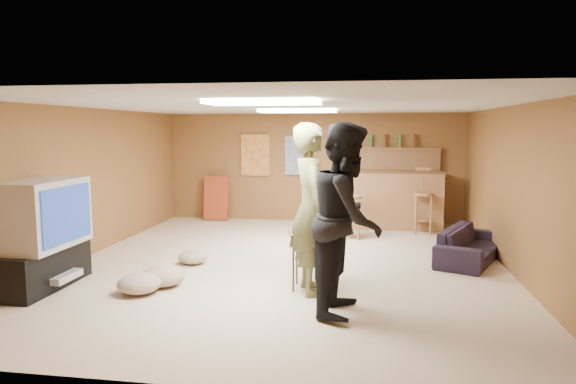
# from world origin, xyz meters

# --- Properties ---
(ground) EXTENTS (7.00, 7.00, 0.00)m
(ground) POSITION_xyz_m (0.00, 0.00, 0.00)
(ground) COLOR #BFAC92
(ground) RESTS_ON ground
(ceiling) EXTENTS (6.00, 7.00, 0.02)m
(ceiling) POSITION_xyz_m (0.00, 0.00, 2.20)
(ceiling) COLOR silver
(ceiling) RESTS_ON ground
(wall_back) EXTENTS (6.00, 0.02, 2.20)m
(wall_back) POSITION_xyz_m (0.00, 3.50, 1.10)
(wall_back) COLOR brown
(wall_back) RESTS_ON ground
(wall_front) EXTENTS (6.00, 0.02, 2.20)m
(wall_front) POSITION_xyz_m (0.00, -3.50, 1.10)
(wall_front) COLOR brown
(wall_front) RESTS_ON ground
(wall_left) EXTENTS (0.02, 7.00, 2.20)m
(wall_left) POSITION_xyz_m (-3.00, 0.00, 1.10)
(wall_left) COLOR brown
(wall_left) RESTS_ON ground
(wall_right) EXTENTS (0.02, 7.00, 2.20)m
(wall_right) POSITION_xyz_m (3.00, 0.00, 1.10)
(wall_right) COLOR brown
(wall_right) RESTS_ON ground
(tv_stand) EXTENTS (0.55, 1.30, 0.50)m
(tv_stand) POSITION_xyz_m (-2.72, -1.50, 0.25)
(tv_stand) COLOR black
(tv_stand) RESTS_ON ground
(dvd_box) EXTENTS (0.35, 0.50, 0.08)m
(dvd_box) POSITION_xyz_m (-2.50, -1.50, 0.15)
(dvd_box) COLOR #B2B2B7
(dvd_box) RESTS_ON tv_stand
(tv_body) EXTENTS (0.60, 1.10, 0.80)m
(tv_body) POSITION_xyz_m (-2.65, -1.50, 0.90)
(tv_body) COLOR #B2B2B7
(tv_body) RESTS_ON tv_stand
(tv_screen) EXTENTS (0.02, 0.95, 0.65)m
(tv_screen) POSITION_xyz_m (-2.34, -1.50, 0.90)
(tv_screen) COLOR navy
(tv_screen) RESTS_ON tv_body
(bar_counter) EXTENTS (2.00, 0.60, 1.10)m
(bar_counter) POSITION_xyz_m (1.50, 2.95, 0.55)
(bar_counter) COLOR brown
(bar_counter) RESTS_ON ground
(bar_lip) EXTENTS (2.10, 0.12, 0.05)m
(bar_lip) POSITION_xyz_m (1.50, 2.70, 1.10)
(bar_lip) COLOR #452A16
(bar_lip) RESTS_ON bar_counter
(bar_shelf) EXTENTS (2.00, 0.18, 0.05)m
(bar_shelf) POSITION_xyz_m (1.50, 3.40, 1.50)
(bar_shelf) COLOR brown
(bar_shelf) RESTS_ON bar_backing
(bar_backing) EXTENTS (2.00, 0.14, 0.60)m
(bar_backing) POSITION_xyz_m (1.50, 3.42, 1.20)
(bar_backing) COLOR brown
(bar_backing) RESTS_ON bar_counter
(poster_left) EXTENTS (0.60, 0.03, 0.85)m
(poster_left) POSITION_xyz_m (-1.20, 3.46, 1.35)
(poster_left) COLOR #BF3F26
(poster_left) RESTS_ON wall_back
(poster_right) EXTENTS (0.55, 0.03, 0.80)m
(poster_right) POSITION_xyz_m (-0.30, 3.46, 1.35)
(poster_right) COLOR #334C99
(poster_right) RESTS_ON wall_back
(folding_chair_stack) EXTENTS (0.50, 0.26, 0.91)m
(folding_chair_stack) POSITION_xyz_m (-2.00, 3.30, 0.45)
(folding_chair_stack) COLOR #A93B1F
(folding_chair_stack) RESTS_ON ground
(ceiling_panel_front) EXTENTS (1.20, 0.60, 0.04)m
(ceiling_panel_front) POSITION_xyz_m (0.00, -1.50, 2.17)
(ceiling_panel_front) COLOR white
(ceiling_panel_front) RESTS_ON ceiling
(ceiling_panel_back) EXTENTS (1.20, 0.60, 0.04)m
(ceiling_panel_back) POSITION_xyz_m (0.00, 1.20, 2.17)
(ceiling_panel_back) COLOR white
(ceiling_panel_back) RESTS_ON ceiling
(person_olive) EXTENTS (0.68, 0.83, 1.96)m
(person_olive) POSITION_xyz_m (0.48, -1.15, 0.98)
(person_olive) COLOR brown
(person_olive) RESTS_ON ground
(person_black) EXTENTS (0.86, 1.04, 1.96)m
(person_black) POSITION_xyz_m (0.92, -1.73, 0.98)
(person_black) COLOR black
(person_black) RESTS_ON ground
(sofa) EXTENTS (1.23, 1.73, 0.47)m
(sofa) POSITION_xyz_m (2.59, 0.61, 0.24)
(sofa) COLOR black
(sofa) RESTS_ON ground
(tray_table) EXTENTS (0.61, 0.54, 0.69)m
(tray_table) POSITION_xyz_m (0.48, -1.03, 0.35)
(tray_table) COLOR #452A16
(tray_table) RESTS_ON ground
(cup_red_near) EXTENTS (0.09, 0.09, 0.11)m
(cup_red_near) POSITION_xyz_m (0.35, -1.01, 0.74)
(cup_red_near) COLOR red
(cup_red_near) RESTS_ON tray_table
(cup_red_far) EXTENTS (0.08, 0.08, 0.11)m
(cup_red_far) POSITION_xyz_m (0.58, -1.09, 0.75)
(cup_red_far) COLOR red
(cup_red_far) RESTS_ON tray_table
(cup_blue) EXTENTS (0.09, 0.09, 0.11)m
(cup_blue) POSITION_xyz_m (0.64, -0.93, 0.74)
(cup_blue) COLOR navy
(cup_blue) RESTS_ON tray_table
(bar_stool_left) EXTENTS (0.48, 0.48, 1.32)m
(bar_stool_left) POSITION_xyz_m (0.84, 1.91, 0.66)
(bar_stool_left) COLOR brown
(bar_stool_left) RESTS_ON ground
(bar_stool_right) EXTENTS (0.46, 0.46, 1.26)m
(bar_stool_right) POSITION_xyz_m (2.11, 2.51, 0.63)
(bar_stool_right) COLOR brown
(bar_stool_right) RESTS_ON ground
(cushion_near_tv) EXTENTS (0.58, 0.58, 0.24)m
(cushion_near_tv) POSITION_xyz_m (-1.32, -1.19, 0.12)
(cushion_near_tv) COLOR gray
(cushion_near_tv) RESTS_ON ground
(cushion_mid) EXTENTS (0.52, 0.52, 0.19)m
(cushion_mid) POSITION_xyz_m (-1.30, -0.16, 0.09)
(cushion_mid) COLOR gray
(cushion_mid) RESTS_ON ground
(cushion_far) EXTENTS (0.58, 0.58, 0.23)m
(cushion_far) POSITION_xyz_m (-1.47, -1.51, 0.11)
(cushion_far) COLOR gray
(cushion_far) RESTS_ON ground
(bottle_row) EXTENTS (1.48, 0.08, 0.26)m
(bottle_row) POSITION_xyz_m (1.30, 3.38, 1.65)
(bottle_row) COLOR #3F7233
(bottle_row) RESTS_ON bar_shelf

